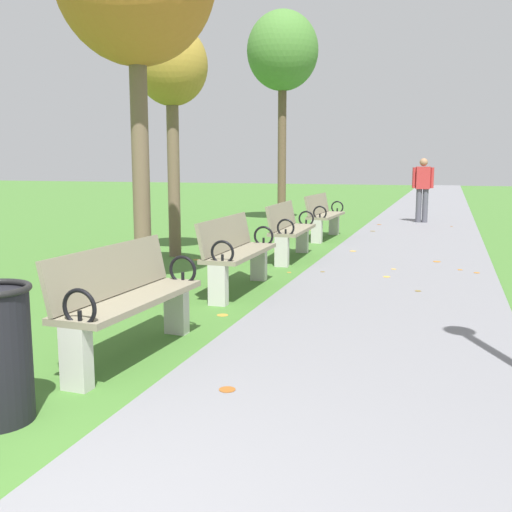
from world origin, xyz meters
TOP-DOWN VIEW (x-y plane):
  - paved_walkway at (1.29, 18.00)m, footprint 2.59×44.00m
  - park_bench_2 at (-0.50, 2.65)m, footprint 0.54×1.62m
  - park_bench_3 at (-0.50, 5.28)m, footprint 0.47×1.60m
  - park_bench_4 at (-0.50, 7.86)m, footprint 0.51×1.61m
  - park_bench_5 at (-0.50, 10.62)m, footprint 0.54×1.62m
  - tree_2 at (-2.39, 7.58)m, footprint 1.16×1.16m
  - tree_3 at (-2.13, 13.35)m, footprint 1.75×1.75m
  - pedestrian_walking at (1.27, 14.46)m, footprint 0.53×0.26m
  - scattered_leaves at (0.30, 7.73)m, footprint 4.34×15.34m

SIDE VIEW (x-z plane):
  - paved_walkway at x=1.29m, z-range 0.00..0.02m
  - scattered_leaves at x=0.30m, z-range 0.00..0.03m
  - park_bench_2 at x=-0.50m, z-range 0.04..0.93m
  - park_bench_3 at x=-0.50m, z-range 0.04..0.93m
  - park_bench_4 at x=-0.50m, z-range 0.04..0.93m
  - park_bench_5 at x=-0.50m, z-range 0.04..0.93m
  - pedestrian_walking at x=1.27m, z-range 0.12..1.74m
  - tree_2 at x=-2.39m, z-range 1.12..4.83m
  - tree_3 at x=-2.13m, z-range 1.57..6.77m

